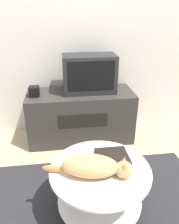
{
  "coord_description": "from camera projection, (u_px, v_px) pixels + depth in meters",
  "views": [
    {
      "loc": [
        -0.2,
        -1.18,
        1.47
      ],
      "look_at": [
        0.03,
        0.57,
        0.62
      ],
      "focal_mm": 35.0,
      "sensor_mm": 36.0,
      "label": 1
    }
  ],
  "objects": [
    {
      "name": "speaker",
      "position": [
        34.0,
        91.0,
        2.36
      ],
      "size": [
        0.11,
        0.11,
        0.11
      ],
      "color": "black",
      "rests_on": "tv_stand"
    },
    {
      "name": "coffee_table",
      "position": [
        100.0,
        184.0,
        1.61
      ],
      "size": [
        0.72,
        0.72,
        0.42
      ],
      "color": "#B2B2B7",
      "rests_on": "rug"
    },
    {
      "name": "tv",
      "position": [
        89.0,
        74.0,
        2.43
      ],
      "size": [
        0.58,
        0.31,
        0.42
      ],
      "color": "#232326",
      "rests_on": "tv_stand"
    },
    {
      "name": "wall_back",
      "position": [
        77.0,
        24.0,
        2.47
      ],
      "size": [
        8.0,
        0.05,
        2.6
      ],
      "color": "silver",
      "rests_on": "ground_plane"
    },
    {
      "name": "dvd_box",
      "position": [
        112.0,
        158.0,
        1.61
      ],
      "size": [
        0.24,
        0.21,
        0.05
      ],
      "color": "black",
      "rests_on": "coffee_table"
    },
    {
      "name": "tv_stand",
      "position": [
        81.0,
        116.0,
        2.61
      ],
      "size": [
        1.21,
        0.5,
        0.59
      ],
      "color": "#33302D",
      "rests_on": "ground_plane"
    },
    {
      "name": "ground_plane",
      "position": [
        95.0,
        214.0,
        1.72
      ],
      "size": [
        12.0,
        12.0,
        0.0
      ],
      "primitive_type": "plane",
      "color": "tan"
    },
    {
      "name": "rug",
      "position": [
        95.0,
        213.0,
        1.72
      ],
      "size": [
        1.97,
        1.3,
        0.02
      ],
      "color": "#28282B",
      "rests_on": "ground_plane"
    },
    {
      "name": "cat",
      "position": [
        94.0,
        166.0,
        1.46
      ],
      "size": [
        0.61,
        0.26,
        0.15
      ],
      "rotation": [
        0.0,
        0.0,
        -0.21
      ],
      "color": "tan",
      "rests_on": "coffee_table"
    }
  ]
}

